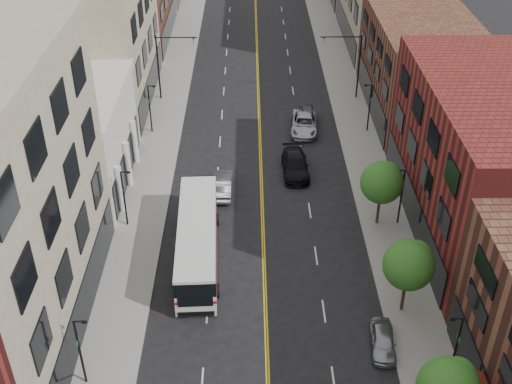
{
  "coord_description": "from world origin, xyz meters",
  "views": [
    {
      "loc": [
        -1.01,
        -18.11,
        31.11
      ],
      "look_at": [
        -0.58,
        21.31,
        5.0
      ],
      "focal_mm": 45.0,
      "sensor_mm": 36.0,
      "label": 1
    }
  ],
  "objects_px": {
    "car_lane_behind": "(222,185)",
    "car_lane_a": "(295,165)",
    "car_parked_far": "(383,341)",
    "car_lane_c": "(308,115)",
    "car_lane_b": "(304,124)",
    "city_bus": "(197,238)"
  },
  "relations": [
    {
      "from": "car_lane_behind",
      "to": "car_lane_a",
      "type": "xyz_separation_m",
      "value": [
        6.58,
        3.21,
        0.02
      ]
    },
    {
      "from": "car_parked_far",
      "to": "car_lane_behind",
      "type": "xyz_separation_m",
      "value": [
        -10.86,
        18.21,
        0.16
      ]
    },
    {
      "from": "car_lane_a",
      "to": "car_lane_c",
      "type": "xyz_separation_m",
      "value": [
        1.96,
        10.37,
        -0.13
      ]
    },
    {
      "from": "car_parked_far",
      "to": "car_lane_a",
      "type": "distance_m",
      "value": 21.85
    },
    {
      "from": "car_lane_b",
      "to": "car_parked_far",
      "type": "bearing_deg",
      "value": -79.82
    },
    {
      "from": "car_parked_far",
      "to": "car_lane_behind",
      "type": "height_order",
      "value": "car_lane_behind"
    },
    {
      "from": "car_lane_a",
      "to": "car_lane_c",
      "type": "height_order",
      "value": "car_lane_a"
    },
    {
      "from": "city_bus",
      "to": "car_lane_c",
      "type": "distance_m",
      "value": 24.8
    },
    {
      "from": "car_lane_a",
      "to": "car_lane_b",
      "type": "bearing_deg",
      "value": 78.36
    },
    {
      "from": "car_lane_behind",
      "to": "car_lane_b",
      "type": "xyz_separation_m",
      "value": [
        8.01,
        11.45,
        0.0
      ]
    },
    {
      "from": "car_lane_a",
      "to": "car_lane_b",
      "type": "relative_size",
      "value": 0.98
    },
    {
      "from": "car_lane_b",
      "to": "car_lane_c",
      "type": "relative_size",
      "value": 1.42
    },
    {
      "from": "car_lane_b",
      "to": "car_lane_behind",
      "type": "bearing_deg",
      "value": -120.27
    },
    {
      "from": "car_parked_far",
      "to": "car_lane_c",
      "type": "bearing_deg",
      "value": 99.47
    },
    {
      "from": "city_bus",
      "to": "car_lane_behind",
      "type": "bearing_deg",
      "value": 78.27
    },
    {
      "from": "car_parked_far",
      "to": "car_lane_c",
      "type": "height_order",
      "value": "car_lane_c"
    },
    {
      "from": "city_bus",
      "to": "car_lane_c",
      "type": "xyz_separation_m",
      "value": [
        10.03,
        22.65,
        -1.23
      ]
    },
    {
      "from": "car_parked_far",
      "to": "car_lane_b",
      "type": "height_order",
      "value": "car_lane_b"
    },
    {
      "from": "car_lane_c",
      "to": "car_lane_a",
      "type": "bearing_deg",
      "value": -101.49
    },
    {
      "from": "car_lane_behind",
      "to": "car_lane_c",
      "type": "xyz_separation_m",
      "value": [
        8.53,
        13.58,
        -0.11
      ]
    },
    {
      "from": "car_lane_a",
      "to": "city_bus",
      "type": "bearing_deg",
      "value": -125.1
    },
    {
      "from": "car_lane_a",
      "to": "car_parked_far",
      "type": "bearing_deg",
      "value": -80.47
    }
  ]
}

